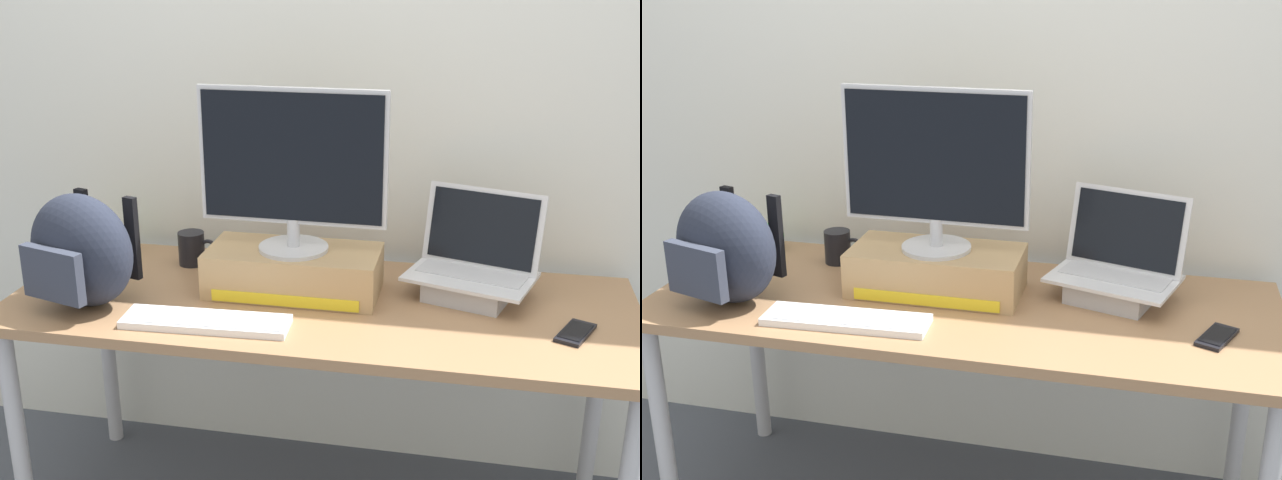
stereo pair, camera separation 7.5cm
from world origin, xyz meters
The scene contains 10 objects.
back_wall centered at (0.00, 0.45, 1.30)m, with size 7.00×0.10×2.60m, color silver.
desk centered at (0.00, 0.00, 0.67)m, with size 1.76×0.69×0.74m.
toner_box_yellow centered at (-0.09, 0.05, 0.81)m, with size 0.49×0.24×0.13m.
desktop_monitor centered at (-0.09, 0.04, 1.11)m, with size 0.53×0.20×0.46m.
open_laptop centered at (0.42, 0.12, 0.80)m, with size 0.40×0.32×0.29m.
external_keyboard centered at (-0.26, -0.22, 0.75)m, with size 0.45×0.14×0.02m.
messenger_backpack centered at (-0.63, -0.16, 0.90)m, with size 0.36×0.29×0.32m.
coffee_mug centered at (-0.45, 0.20, 0.79)m, with size 0.12×0.08×0.10m.
cell_phone centered at (0.68, -0.08, 0.75)m, with size 0.12×0.16×0.01m.
plush_toy centered at (-0.71, 0.26, 0.79)m, with size 0.09×0.09×0.09m.
Camera 2 is at (0.48, -1.99, 1.64)m, focal length 44.43 mm.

